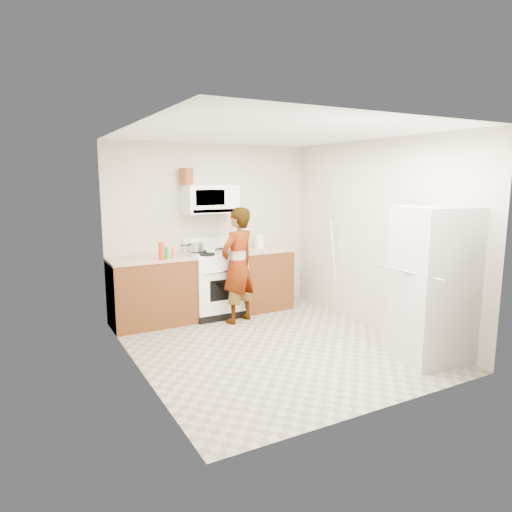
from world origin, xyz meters
TOP-DOWN VIEW (x-y plane):
  - floor at (0.00, 0.00)m, footprint 3.60×3.60m
  - back_wall at (0.00, 1.79)m, footprint 3.20×0.02m
  - right_wall at (1.59, 0.00)m, footprint 0.02×3.60m
  - cabinet_left at (-1.04, 1.49)m, footprint 1.12×0.62m
  - counter_left at (-1.04, 1.49)m, footprint 1.14×0.64m
  - cabinet_right at (0.68, 1.49)m, footprint 0.80×0.62m
  - counter_right at (0.68, 1.49)m, footprint 0.82×0.64m
  - gas_range at (-0.10, 1.48)m, footprint 0.76×0.65m
  - microwave at (-0.10, 1.61)m, footprint 0.76×0.38m
  - person at (0.05, 1.03)m, footprint 0.69×0.58m
  - fridge at (1.33, -1.19)m, footprint 0.82×0.82m
  - kettle at (0.71, 1.61)m, footprint 0.15×0.15m
  - jug at (-0.45, 1.65)m, footprint 0.18×0.18m
  - saucepan at (-0.33, 1.62)m, footprint 0.26×0.26m
  - tray at (-0.01, 1.32)m, footprint 0.29×0.24m
  - bottle_spray at (-0.97, 1.23)m, footprint 0.08×0.08m
  - bottle_hot_sauce at (-0.78, 1.29)m, footprint 0.05×0.05m
  - bottle_green_cap at (-0.88, 1.28)m, footprint 0.05×0.05m
  - pot_lid at (-0.52, 1.43)m, footprint 0.30×0.30m
  - broom at (1.57, 0.83)m, footprint 0.30×0.15m

SIDE VIEW (x-z plane):
  - floor at x=0.00m, z-range 0.00..0.00m
  - cabinet_left at x=-1.04m, z-range 0.00..0.90m
  - cabinet_right at x=0.68m, z-range 0.00..0.90m
  - gas_range at x=-0.10m, z-range -0.08..1.05m
  - broom at x=1.57m, z-range 0.01..1.41m
  - person at x=0.05m, z-range 0.00..1.61m
  - fridge at x=1.33m, z-range 0.00..1.70m
  - counter_left at x=-1.04m, z-range 0.90..0.93m
  - counter_right at x=0.68m, z-range 0.90..0.93m
  - pot_lid at x=-0.52m, z-range 0.94..0.95m
  - tray at x=-0.01m, z-range 0.93..0.98m
  - bottle_hot_sauce at x=-0.78m, z-range 0.94..1.09m
  - saucepan at x=-0.33m, z-range 0.95..1.07m
  - bottle_green_cap at x=-0.88m, z-range 0.94..1.09m
  - kettle at x=0.71m, z-range 0.94..1.11m
  - bottle_spray at x=-0.97m, z-range 0.94..1.18m
  - back_wall at x=0.00m, z-range 0.00..2.50m
  - right_wall at x=1.59m, z-range 0.00..2.50m
  - microwave at x=-0.10m, z-range 1.50..1.90m
  - jug at x=-0.45m, z-range 1.90..2.14m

